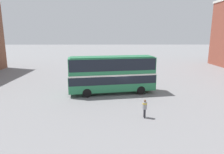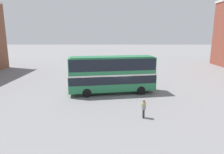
% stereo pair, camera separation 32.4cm
% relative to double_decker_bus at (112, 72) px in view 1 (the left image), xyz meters
% --- Properties ---
extents(ground_plane, '(240.00, 240.00, 0.00)m').
position_rel_double_decker_bus_xyz_m(ground_plane, '(0.96, -0.21, -2.74)').
color(ground_plane, slate).
extents(double_decker_bus, '(11.23, 4.36, 4.78)m').
position_rel_double_decker_bus_xyz_m(double_decker_bus, '(0.00, 0.00, 0.00)').
color(double_decker_bus, '#287A4C').
rests_on(double_decker_bus, ground_plane).
extents(pedestrian_foreground, '(0.43, 0.43, 1.72)m').
position_rel_double_decker_bus_xyz_m(pedestrian_foreground, '(2.88, -7.76, -1.69)').
color(pedestrian_foreground, '#232328').
rests_on(pedestrian_foreground, ground_plane).
extents(parked_car_kerb_near, '(4.01, 1.98, 1.72)m').
position_rel_double_decker_bus_xyz_m(parked_car_kerb_near, '(4.74, 13.92, -1.89)').
color(parked_car_kerb_near, slate).
rests_on(parked_car_kerb_near, ground_plane).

